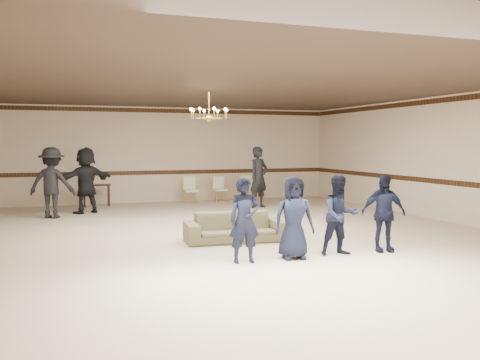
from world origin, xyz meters
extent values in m
cube|color=beige|center=(0.00, 0.00, 0.00)|extent=(12.00, 14.00, 0.01)
cube|color=#30231B|center=(0.00, 0.00, 3.20)|extent=(12.00, 14.00, 0.01)
cube|color=beige|center=(0.00, 7.00, 1.60)|extent=(12.00, 0.01, 3.20)
cube|color=beige|center=(0.00, -7.00, 1.60)|extent=(12.00, 0.01, 3.20)
cube|color=beige|center=(6.00, 0.00, 1.60)|extent=(0.01, 14.00, 3.20)
cube|color=#3A2111|center=(0.00, 6.99, 1.00)|extent=(12.00, 0.02, 0.14)
cube|color=#3A2111|center=(0.00, 6.99, 3.08)|extent=(12.00, 0.02, 0.14)
imported|color=black|center=(-0.40, -2.51, 0.71)|extent=(0.55, 0.39, 1.42)
imported|color=black|center=(0.50, -2.51, 0.71)|extent=(0.75, 0.54, 1.42)
imported|color=black|center=(1.40, -2.51, 0.71)|extent=(0.74, 0.60, 1.42)
imported|color=black|center=(2.30, -2.51, 0.71)|extent=(0.89, 0.52, 1.42)
imported|color=brown|center=(0.05, -0.68, 0.29)|extent=(2.06, 0.93, 0.59)
imported|color=black|center=(-3.45, 4.09, 0.94)|extent=(1.39, 1.10, 1.88)
imported|color=black|center=(-2.55, 4.79, 0.94)|extent=(1.81, 1.25, 1.88)
imported|color=black|center=(2.55, 4.39, 0.94)|extent=(0.81, 0.69, 1.88)
cube|color=black|center=(-2.15, 6.36, 0.35)|extent=(0.84, 0.38, 0.70)
camera|label=1|loc=(-3.32, -10.64, 1.98)|focal=39.31mm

